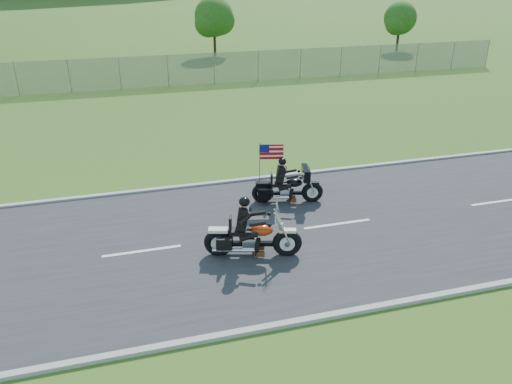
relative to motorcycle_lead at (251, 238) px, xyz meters
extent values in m
plane|color=#2F4A17|center=(-0.96, 0.99, -0.58)|extent=(420.00, 420.00, 0.00)
cube|color=#28282B|center=(-0.96, 0.99, -0.56)|extent=(120.00, 8.00, 0.04)
cube|color=#9E9B93|center=(-0.96, 5.04, -0.53)|extent=(120.00, 0.18, 0.12)
cube|color=#9E9B93|center=(-0.96, -3.06, -0.53)|extent=(120.00, 0.18, 0.12)
cube|color=gray|center=(-5.96, 20.99, 0.42)|extent=(60.00, 0.03, 2.00)
cylinder|color=#382316|center=(5.04, 30.99, 0.68)|extent=(0.22, 0.22, 2.52)
sphere|color=#144C14|center=(5.04, 30.99, 2.57)|extent=(3.20, 3.20, 3.20)
sphere|color=#144C14|center=(5.68, 31.47, 2.21)|extent=(2.40, 2.40, 2.40)
sphere|color=#144C14|center=(4.48, 30.59, 2.12)|extent=(2.24, 2.24, 2.24)
cylinder|color=#382316|center=(21.04, 28.99, 0.54)|extent=(0.22, 0.22, 2.24)
sphere|color=#144C14|center=(21.04, 28.99, 2.22)|extent=(2.80, 2.80, 2.80)
sphere|color=#144C14|center=(21.60, 29.41, 1.90)|extent=(2.10, 2.10, 2.10)
sphere|color=#144C14|center=(20.55, 28.64, 1.82)|extent=(1.96, 1.96, 1.96)
torus|color=black|center=(0.96, -0.27, -0.16)|extent=(0.85, 0.42, 0.83)
torus|color=black|center=(-0.87, 0.24, -0.16)|extent=(0.85, 0.42, 0.83)
ellipsoid|color=#B2310D|center=(0.28, -0.08, 0.25)|extent=(0.70, 0.51, 0.31)
cube|color=black|center=(-0.28, 0.08, 0.20)|extent=(0.68, 0.49, 0.13)
cube|color=black|center=(-0.23, 0.06, 0.64)|extent=(0.38, 0.50, 0.62)
sphere|color=black|center=(-0.17, 0.05, 1.12)|extent=(0.37, 0.37, 0.30)
cube|color=silver|center=(0.71, -0.20, 0.78)|extent=(0.18, 0.51, 0.45)
torus|color=black|center=(2.87, 2.73, -0.20)|extent=(0.76, 0.34, 0.74)
torus|color=black|center=(1.22, 3.11, -0.20)|extent=(0.76, 0.34, 0.74)
ellipsoid|color=black|center=(2.26, 2.87, 0.16)|extent=(0.61, 0.44, 0.28)
cube|color=black|center=(1.75, 2.99, 0.12)|extent=(0.60, 0.41, 0.12)
cube|color=black|center=(1.80, 2.97, 0.50)|extent=(0.32, 0.44, 0.55)
sphere|color=black|center=(1.85, 2.96, 0.93)|extent=(0.32, 0.32, 0.27)
cube|color=black|center=(2.62, 2.78, 0.50)|extent=(0.39, 0.82, 0.40)
cube|color=#B70C11|center=(1.56, 3.24, 1.20)|extent=(0.78, 0.20, 0.52)
camera|label=1|loc=(-3.02, -11.52, 7.04)|focal=35.00mm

